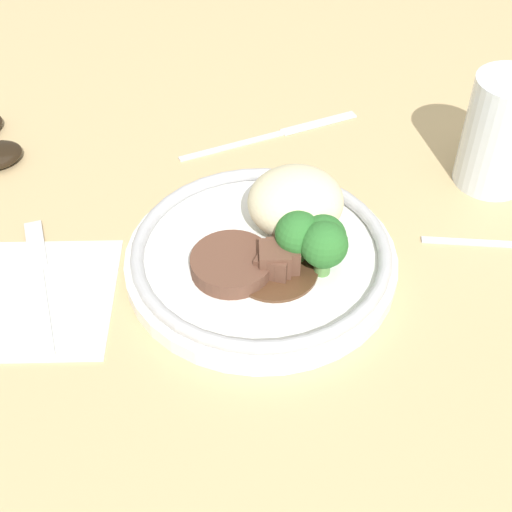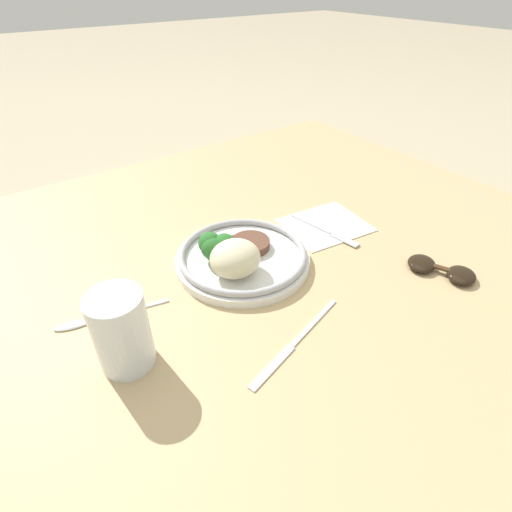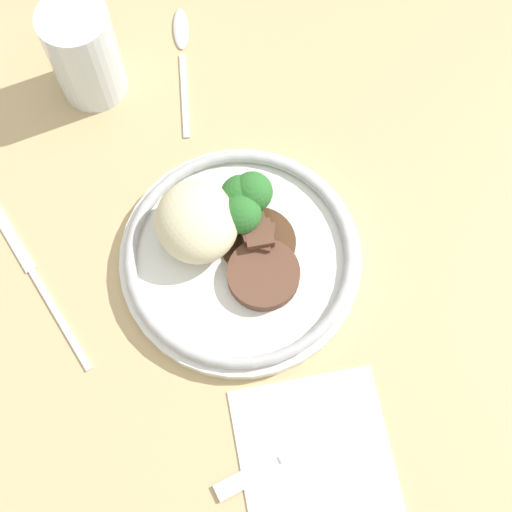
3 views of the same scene
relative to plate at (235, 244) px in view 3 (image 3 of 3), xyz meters
The scene contains 8 objects.
ground_plane 0.07m from the plate, 94.00° to the left, with size 8.00×8.00×0.00m, color tan.
dining_table 0.05m from the plate, 94.00° to the left, with size 1.36×1.15×0.04m.
napkin 0.22m from the plate, behind, with size 0.18×0.16×0.00m.
plate is the anchor object (origin of this frame).
juice_glass 0.26m from the plate, 20.57° to the left, with size 0.07×0.07×0.12m.
fork 0.21m from the plate, behind, with size 0.04×0.17×0.00m.
knife 0.20m from the plate, 79.16° to the left, with size 0.21×0.07×0.00m.
spoon 0.26m from the plate, ahead, with size 0.17×0.05×0.01m.
Camera 3 is at (-0.25, 0.03, 0.71)m, focal length 50.00 mm.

